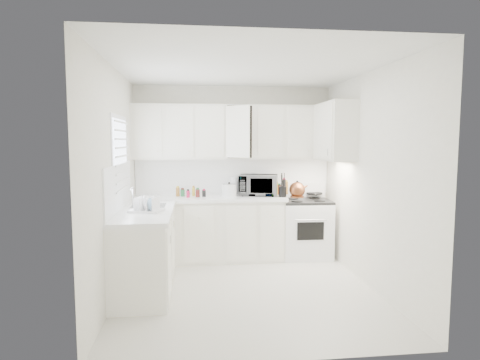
{
  "coord_description": "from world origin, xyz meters",
  "views": [
    {
      "loc": [
        -0.61,
        -4.62,
        1.77
      ],
      "look_at": [
        0.0,
        0.7,
        1.25
      ],
      "focal_mm": 30.22,
      "sensor_mm": 36.0,
      "label": 1
    }
  ],
  "objects": [
    {
      "name": "sink",
      "position": [
        -1.19,
        0.55,
        1.07
      ],
      "size": [
        0.42,
        0.38,
        0.3
      ],
      "primitive_type": null,
      "color": "gray",
      "rests_on": "countertop_left"
    },
    {
      "name": "sauce_right_1",
      "position": [
        0.64,
        1.4,
        1.05
      ],
      "size": [
        0.06,
        0.06,
        0.19
      ],
      "primitive_type": "cylinder",
      "color": "gold",
      "rests_on": "countertop_back"
    },
    {
      "name": "frying_pan",
      "position": [
        1.25,
        1.43,
        0.96
      ],
      "size": [
        0.32,
        0.45,
        0.04
      ],
      "primitive_type": null,
      "rotation": [
        0.0,
        0.0,
        -0.2
      ],
      "color": "black",
      "rests_on": "stove"
    },
    {
      "name": "spice_left_3",
      "position": [
        -0.62,
        1.33,
        1.02
      ],
      "size": [
        0.06,
        0.06,
        0.13
      ],
      "primitive_type": "cylinder",
      "color": "gold",
      "rests_on": "countertop_back"
    },
    {
      "name": "microwave",
      "position": [
        0.36,
        1.37,
        1.14
      ],
      "size": [
        0.62,
        0.44,
        0.38
      ],
      "primitive_type": "imported",
      "rotation": [
        0.0,
        0.0,
        -0.25
      ],
      "color": "gray",
      "rests_on": "countertop_back"
    },
    {
      "name": "window_blinds",
      "position": [
        -1.48,
        0.35,
        1.55
      ],
      "size": [
        0.06,
        0.96,
        1.06
      ],
      "primitive_type": null,
      "color": "white",
      "rests_on": "wall_left"
    },
    {
      "name": "countertop_back",
      "position": [
        -0.39,
        1.29,
        0.93
      ],
      "size": [
        2.24,
        0.64,
        0.05
      ],
      "primitive_type": "cube",
      "color": "white",
      "rests_on": "lower_cabinets_back"
    },
    {
      "name": "lower_cabinets_left",
      "position": [
        -1.2,
        0.2,
        0.45
      ],
      "size": [
        0.6,
        1.6,
        0.9
      ],
      "primitive_type": null,
      "color": "white",
      "rests_on": "floor"
    },
    {
      "name": "wall_back",
      "position": [
        0.0,
        1.6,
        1.3
      ],
      "size": [
        3.0,
        0.0,
        3.0
      ],
      "primitive_type": "plane",
      "rotation": [
        1.57,
        0.0,
        0.0
      ],
      "color": "white",
      "rests_on": "ground"
    },
    {
      "name": "upper_cabinets_back",
      "position": [
        0.0,
        1.44,
        1.5
      ],
      "size": [
        3.0,
        0.33,
        0.8
      ],
      "primitive_type": null,
      "color": "white",
      "rests_on": "wall_back"
    },
    {
      "name": "spice_left_4",
      "position": [
        -0.55,
        1.42,
        1.02
      ],
      "size": [
        0.06,
        0.06,
        0.13
      ],
      "primitive_type": "cylinder",
      "color": "#5A1D19",
      "rests_on": "countertop_back"
    },
    {
      "name": "wall_left",
      "position": [
        -1.5,
        0.0,
        1.3
      ],
      "size": [
        0.0,
        3.2,
        3.2
      ],
      "primitive_type": "plane",
      "rotation": [
        1.57,
        0.0,
        1.57
      ],
      "color": "white",
      "rests_on": "ground"
    },
    {
      "name": "paper_towel",
      "position": [
        0.0,
        1.47,
        1.08
      ],
      "size": [
        0.12,
        0.12,
        0.27
      ],
      "primitive_type": "cylinder",
      "color": "white",
      "rests_on": "countertop_back"
    },
    {
      "name": "wall_right",
      "position": [
        1.5,
        0.0,
        1.3
      ],
      "size": [
        0.0,
        3.2,
        3.2
      ],
      "primitive_type": "plane",
      "rotation": [
        1.57,
        0.0,
        -1.57
      ],
      "color": "white",
      "rests_on": "ground"
    },
    {
      "name": "backsplash_left",
      "position": [
        -1.49,
        0.2,
        1.23
      ],
      "size": [
        0.02,
        1.6,
        0.55
      ],
      "primitive_type": "cube",
      "color": "white",
      "rests_on": "wall_left"
    },
    {
      "name": "backsplash_back",
      "position": [
        0.0,
        1.59,
        1.23
      ],
      "size": [
        2.98,
        0.02,
        0.55
      ],
      "primitive_type": "cube",
      "color": "white",
      "rests_on": "wall_back"
    },
    {
      "name": "wall_front",
      "position": [
        0.0,
        -1.6,
        1.3
      ],
      "size": [
        3.0,
        0.0,
        3.0
      ],
      "primitive_type": "plane",
      "rotation": [
        -1.57,
        0.0,
        0.0
      ],
      "color": "white",
      "rests_on": "ground"
    },
    {
      "name": "sauce_right_2",
      "position": [
        0.69,
        1.46,
        1.05
      ],
      "size": [
        0.06,
        0.06,
        0.19
      ],
      "primitive_type": "cylinder",
      "color": "#5A1D19",
      "rests_on": "countertop_back"
    },
    {
      "name": "upper_cabinets_right",
      "position": [
        1.33,
        0.82,
        1.5
      ],
      "size": [
        0.33,
        0.9,
        0.8
      ],
      "primitive_type": null,
      "color": "white",
      "rests_on": "wall_right"
    },
    {
      "name": "rice_cooker",
      "position": [
        -0.09,
        1.28,
        1.06
      ],
      "size": [
        0.22,
        0.22,
        0.21
      ],
      "primitive_type": null,
      "rotation": [
        0.0,
        0.0,
        0.02
      ],
      "color": "white",
      "rests_on": "countertop_back"
    },
    {
      "name": "sauce_right_0",
      "position": [
        0.58,
        1.46,
        1.05
      ],
      "size": [
        0.06,
        0.06,
        0.19
      ],
      "primitive_type": "cylinder",
      "color": "#C51A46",
      "rests_on": "countertop_back"
    },
    {
      "name": "stove",
      "position": [
        1.07,
        1.27,
        0.56
      ],
      "size": [
        0.75,
        0.62,
        1.12
      ],
      "primitive_type": null,
      "rotation": [
        0.0,
        0.0,
        -0.03
      ],
      "color": "white",
      "rests_on": "floor"
    },
    {
      "name": "spice_left_0",
      "position": [
        -0.85,
        1.42,
        1.02
      ],
      "size": [
        0.06,
        0.06,
        0.13
      ],
      "primitive_type": "cylinder",
      "color": "#9F6A2B",
      "rests_on": "countertop_back"
    },
    {
      "name": "lower_cabinets_back",
      "position": [
        -0.39,
        1.3,
        0.45
      ],
      "size": [
        2.22,
        0.6,
        0.9
      ],
      "primitive_type": null,
      "color": "white",
      "rests_on": "floor"
    },
    {
      "name": "floor",
      "position": [
        0.0,
        0.0,
        0.0
      ],
      "size": [
        3.2,
        3.2,
        0.0
      ],
      "primitive_type": "plane",
      "color": "silver",
      "rests_on": "ground"
    },
    {
      "name": "spice_left_5",
      "position": [
        -0.47,
        1.33,
        1.02
      ],
      "size": [
        0.06,
        0.06,
        0.13
      ],
      "primitive_type": "cylinder",
      "color": "black",
      "rests_on": "countertop_back"
    },
    {
      "name": "sauce_right_4",
      "position": [
        0.8,
        1.46,
        1.05
      ],
      "size": [
        0.06,
        0.06,
        0.19
      ],
      "primitive_type": "cylinder",
      "color": "#9F6A2B",
      "rests_on": "countertop_back"
    },
    {
      "name": "countertop_left",
      "position": [
        -1.19,
        0.2,
        0.93
      ],
      "size": [
        0.64,
        1.62,
        0.05
      ],
      "primitive_type": "cube",
      "color": "white",
      "rests_on": "lower_cabinets_left"
    },
    {
      "name": "dish_rack",
      "position": [
        -1.16,
        0.09,
        1.05
      ],
      "size": [
        0.42,
        0.35,
        0.2
      ],
      "primitive_type": null,
      "rotation": [
        0.0,
        0.0,
        -0.26
      ],
      "color": "white",
      "rests_on": "countertop_left"
    },
    {
      "name": "ceiling",
      "position": [
        0.0,
        0.0,
        2.6
      ],
      "size": [
        3.2,
        3.2,
        0.0
      ],
      "primitive_type": "plane",
      "rotation": [
        3.14,
        0.0,
        0.0
      ],
      "color": "white",
      "rests_on": "ground"
    },
    {
      "name": "sauce_right_3",
      "position": [
        0.74,
        1.4,
        1.05
      ],
      "size": [
        0.06,
        0.06,
        0.19
      ],
      "primitive_type": "cylinder",
      "color": "black",
      "rests_on": "countertop_back"
    },
    {
      "name": "tea_kettle",
      "position": [
        0.89,
        1.11,
        1.07
      ],
      "size": [
        0.35,
        0.32,
        0.27
      ],
      "primitive_type": null,
      "rotation": [
        0.0,
        0.0,
        -0.3
      ],
      "color": "brown",
      "rests_on": "stove"
    },
    {
      "name": "spice_left_1",
      "position": [
        -0.78,
        1.33,
        1.02
      ],
      "size": [
        0.06,
        0.06,
        0.13
      ],
      "primitive_type": "cylinder",
      "color": "#236A38",
      "rests_on": "countertop_back"
    },
    {
      "name": "spice_left_2",
      "position": [
        -0.7,
        1.42,
        1.02
      ],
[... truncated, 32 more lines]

